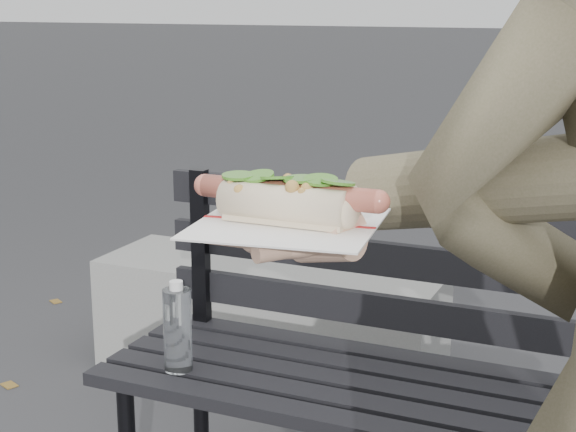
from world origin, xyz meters
The scene contains 3 objects.
park_bench centered at (-0.09, 0.81, 0.52)m, with size 1.50×0.44×0.88m.
concrete_block centered at (-0.90, 1.67, 0.20)m, with size 1.20×0.40×0.40m, color slate.
held_hotdog centered at (0.17, -0.05, 1.10)m, with size 0.64×0.32×0.20m.
Camera 1 is at (0.34, -0.96, 1.30)m, focal length 55.00 mm.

